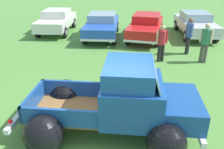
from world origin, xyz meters
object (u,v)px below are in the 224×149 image
Objects in this scene: show_car_1 at (102,24)px; spectator_1 at (162,41)px; show_car_3 at (195,23)px; spectator_0 at (189,34)px; spectator_2 at (206,40)px; vintage_pickup_truck at (121,105)px; show_car_0 at (57,20)px; show_car_2 at (146,25)px.

show_car_1 is 2.71× the size of spectator_1.
spectator_1 is (-2.61, -4.71, 0.17)m from show_car_3.
spectator_0 is 1.83m from spectator_1.
show_car_3 is at bearing 16.45° from spectator_2.
spectator_1 is (1.59, 5.17, 0.20)m from vintage_pickup_truck.
show_car_1 is at bearing -83.63° from show_car_3.
show_car_0 is 8.58m from spectator_0.
show_car_1 is (-1.54, 9.08, 0.03)m from vintage_pickup_truck.
show_car_2 is at bearing 153.62° from spectator_0.
vintage_pickup_truck is 2.61× the size of spectator_0.
show_car_1 is at bearing 177.22° from spectator_0.
vintage_pickup_truck is 9.09m from show_car_2.
spectator_2 is (1.90, 0.03, 0.07)m from spectator_1.
spectator_1 reaches higher than show_car_3.
show_car_2 is 3.88m from spectator_1.
show_car_3 is (8.87, -0.23, 0.00)m from show_car_0.
show_car_1 is 5.01m from spectator_1.
show_car_3 is 4.75m from spectator_2.
vintage_pickup_truck reaches higher than spectator_1.
vintage_pickup_truck is 2.62× the size of spectator_2.
show_car_1 is 2.65m from show_car_2.
spectator_2 is at bearing 51.92° from show_car_1.
vintage_pickup_truck reaches higher than show_car_1.
show_car_0 is 0.95× the size of show_car_1.
show_car_3 is (5.74, 0.81, 0.00)m from show_car_1.
show_car_3 is 2.55× the size of spectator_2.
show_car_1 is 2.54× the size of spectator_0.
show_car_3 is (3.09, 0.87, 0.00)m from show_car_2.
spectator_0 is at bearing 65.88° from vintage_pickup_truck.
show_car_2 and show_car_3 have the same top height.
show_car_0 is at bearing -93.14° from show_car_3.
show_car_3 is 3.77m from spectator_0.
show_car_2 is 3.21m from show_car_3.
show_car_1 is 0.93× the size of show_car_2.
spectator_1 is 1.90m from spectator_2.
spectator_1 is at bearing 115.91° from spectator_2.
spectator_0 is at bearing 44.86° from show_car_2.
show_car_1 and show_car_3 have the same top height.
show_car_2 is at bearing -75.97° from show_car_3.
spectator_1 is 0.94× the size of spectator_2.
show_car_3 is 2.71× the size of spectator_1.
show_car_2 is at bearing 84.39° from vintage_pickup_truck.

